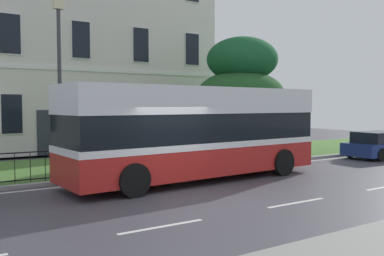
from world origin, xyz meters
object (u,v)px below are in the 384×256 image
(single_decker_bus, at_px, (197,132))
(street_lamp_post, at_px, (60,73))
(parked_hatchback_00, at_px, (381,145))
(georgian_townhouse, at_px, (24,32))
(litter_bin, at_px, (202,150))
(evergreen_tree, at_px, (241,103))

(single_decker_bus, bearing_deg, street_lamp_post, 136.25)
(parked_hatchback_00, distance_m, street_lamp_post, 15.17)
(georgian_townhouse, distance_m, parked_hatchback_00, 20.66)
(georgian_townhouse, relative_size, single_decker_bus, 2.15)
(georgian_townhouse, relative_size, parked_hatchback_00, 5.07)
(street_lamp_post, relative_size, litter_bin, 5.16)
(evergreen_tree, xyz_separation_m, single_decker_bus, (-5.78, -4.71, -1.01))
(single_decker_bus, bearing_deg, evergreen_tree, 35.28)
(parked_hatchback_00, bearing_deg, street_lamp_post, 171.44)
(georgian_townhouse, xyz_separation_m, litter_bin, (4.50, -12.16, -6.17))
(parked_hatchback_00, height_order, litter_bin, litter_bin)
(georgian_townhouse, distance_m, street_lamp_post, 11.81)
(single_decker_bus, height_order, litter_bin, single_decker_bus)
(georgian_townhouse, height_order, parked_hatchback_00, georgian_townhouse)
(georgian_townhouse, bearing_deg, single_decker_bus, -79.28)
(single_decker_bus, height_order, street_lamp_post, street_lamp_post)
(single_decker_bus, relative_size, parked_hatchback_00, 2.36)
(single_decker_bus, distance_m, litter_bin, 3.04)
(georgian_townhouse, distance_m, evergreen_tree, 13.62)
(single_decker_bus, bearing_deg, georgian_townhouse, 96.84)
(litter_bin, bearing_deg, street_lamp_post, 171.37)
(single_decker_bus, xyz_separation_m, parked_hatchback_00, (10.81, 0.18, -1.03))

